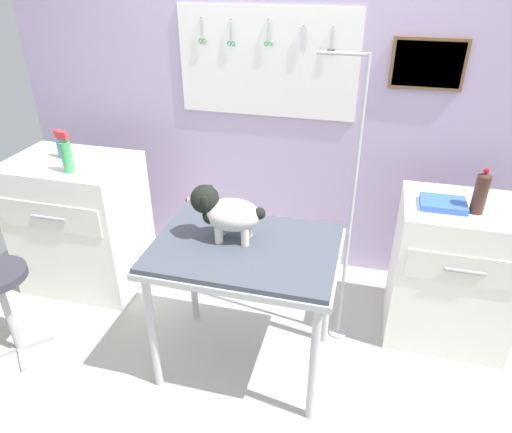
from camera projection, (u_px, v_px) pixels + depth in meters
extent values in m
cube|color=#AEADA3|center=(240.00, 379.00, 2.65)|extent=(4.40, 4.00, 0.04)
cube|color=#B2A0C5|center=(290.00, 113.00, 3.16)|extent=(4.00, 0.06, 2.30)
cube|color=white|center=(267.00, 63.00, 3.01)|extent=(1.18, 0.02, 0.69)
cylinder|color=gray|center=(202.00, 17.00, 2.96)|extent=(0.01, 0.02, 0.01)
cube|color=silver|center=(201.00, 29.00, 2.99)|extent=(0.01, 0.00, 0.11)
cube|color=silver|center=(203.00, 29.00, 2.99)|extent=(0.01, 0.00, 0.11)
torus|color=#3C924F|center=(200.00, 41.00, 3.03)|extent=(0.03, 0.01, 0.03)
torus|color=#3C924F|center=(204.00, 41.00, 3.02)|extent=(0.03, 0.01, 0.03)
cylinder|color=gray|center=(231.00, 19.00, 2.92)|extent=(0.01, 0.02, 0.01)
cube|color=silver|center=(230.00, 31.00, 2.95)|extent=(0.01, 0.00, 0.11)
cube|color=silver|center=(232.00, 31.00, 2.95)|extent=(0.01, 0.00, 0.11)
torus|color=#2D9255|center=(229.00, 43.00, 2.99)|extent=(0.03, 0.01, 0.03)
torus|color=#2D9255|center=(233.00, 43.00, 2.98)|extent=(0.03, 0.01, 0.03)
cylinder|color=gray|center=(269.00, 19.00, 2.87)|extent=(0.01, 0.02, 0.01)
cube|color=silver|center=(267.00, 31.00, 2.89)|extent=(0.01, 0.00, 0.11)
cube|color=silver|center=(269.00, 31.00, 2.89)|extent=(0.01, 0.00, 0.11)
torus|color=#3D9F55|center=(266.00, 44.00, 2.93)|extent=(0.03, 0.01, 0.03)
torus|color=#3D9F55|center=(270.00, 44.00, 2.93)|extent=(0.03, 0.01, 0.03)
cylinder|color=gray|center=(304.00, 26.00, 2.83)|extent=(0.01, 0.02, 0.01)
cube|color=silver|center=(303.00, 39.00, 2.86)|extent=(0.03, 0.01, 0.13)
cylinder|color=gray|center=(333.00, 27.00, 2.80)|extent=(0.01, 0.02, 0.01)
cube|color=silver|center=(331.00, 39.00, 2.82)|extent=(0.01, 0.00, 0.11)
cube|color=silver|center=(333.00, 39.00, 2.82)|extent=(0.01, 0.00, 0.11)
torus|color=black|center=(329.00, 52.00, 2.86)|extent=(0.03, 0.01, 0.03)
torus|color=black|center=(333.00, 52.00, 2.85)|extent=(0.03, 0.01, 0.03)
cube|color=brown|center=(428.00, 64.00, 2.77)|extent=(0.43, 0.02, 0.30)
cube|color=#A78848|center=(428.00, 64.00, 2.76)|extent=(0.39, 0.01, 0.26)
cylinder|color=#B7B7BC|center=(153.00, 333.00, 2.42)|extent=(0.04, 0.04, 0.74)
cylinder|color=#B7B7BC|center=(314.00, 364.00, 2.24)|extent=(0.04, 0.04, 0.74)
cylinder|color=#B7B7BC|center=(193.00, 271.00, 2.90)|extent=(0.04, 0.04, 0.74)
cylinder|color=#B7B7BC|center=(328.00, 292.00, 2.72)|extent=(0.04, 0.04, 0.74)
cube|color=#B7B7BC|center=(244.00, 253.00, 2.38)|extent=(0.96, 0.69, 0.03)
cube|color=#434955|center=(244.00, 247.00, 2.37)|extent=(0.93, 0.67, 0.03)
cylinder|color=#B7B7BC|center=(338.00, 332.00, 2.95)|extent=(0.11, 0.11, 0.01)
cylinder|color=#B7B7BC|center=(351.00, 216.00, 2.53)|extent=(0.02, 0.02, 1.70)
cylinder|color=#B7B7BC|center=(343.00, 54.00, 2.15)|extent=(0.24, 0.02, 0.02)
cylinder|color=silver|center=(219.00, 234.00, 2.36)|extent=(0.04, 0.04, 0.10)
cylinder|color=silver|center=(223.00, 226.00, 2.43)|extent=(0.04, 0.04, 0.10)
cylinder|color=silver|center=(245.00, 236.00, 2.34)|extent=(0.04, 0.04, 0.10)
cylinder|color=silver|center=(248.00, 228.00, 2.41)|extent=(0.04, 0.04, 0.10)
ellipsoid|color=silver|center=(232.00, 215.00, 2.34)|extent=(0.31, 0.21, 0.16)
ellipsoid|color=black|center=(213.00, 215.00, 2.36)|extent=(0.11, 0.14, 0.09)
sphere|color=black|center=(205.00, 199.00, 2.32)|extent=(0.14, 0.14, 0.14)
ellipsoid|color=silver|center=(193.00, 201.00, 2.34)|extent=(0.07, 0.06, 0.05)
sphere|color=black|center=(187.00, 200.00, 2.34)|extent=(0.02, 0.02, 0.02)
ellipsoid|color=black|center=(204.00, 203.00, 2.26)|extent=(0.05, 0.04, 0.08)
ellipsoid|color=black|center=(211.00, 192.00, 2.37)|extent=(0.05, 0.04, 0.08)
sphere|color=black|center=(259.00, 213.00, 2.31)|extent=(0.06, 0.06, 0.06)
cube|color=white|center=(81.00, 224.00, 3.22)|extent=(0.80, 0.56, 0.93)
cube|color=silver|center=(49.00, 217.00, 2.88)|extent=(0.70, 0.01, 0.19)
cylinder|color=#99999E|center=(48.00, 218.00, 2.87)|extent=(0.24, 0.02, 0.02)
cube|color=white|center=(452.00, 272.00, 2.76)|extent=(0.68, 0.52, 0.89)
cube|color=silver|center=(465.00, 271.00, 2.45)|extent=(0.60, 0.01, 0.18)
cylinder|color=#99999E|center=(465.00, 272.00, 2.44)|extent=(0.20, 0.02, 0.02)
cylinder|color=#9E9EA3|center=(9.00, 316.00, 2.69)|extent=(0.04, 0.04, 0.53)
cube|color=#9E9EA3|center=(37.00, 342.00, 2.86)|extent=(0.16, 0.16, 0.02)
cube|color=#9E9EA3|center=(18.00, 338.00, 2.89)|extent=(0.16, 0.16, 0.02)
cube|color=#9E9EA3|center=(2.00, 354.00, 2.78)|extent=(0.16, 0.16, 0.02)
cube|color=#9E9EA3|center=(22.00, 359.00, 2.74)|extent=(0.16, 0.16, 0.02)
cylinder|color=#42A15C|center=(67.00, 157.00, 2.79)|extent=(0.07, 0.07, 0.19)
cylinder|color=#42A15C|center=(64.00, 141.00, 2.74)|extent=(0.03, 0.03, 0.02)
cube|color=red|center=(62.00, 135.00, 2.73)|extent=(0.06, 0.04, 0.04)
cylinder|color=#2E67B2|center=(62.00, 148.00, 3.01)|extent=(0.06, 0.06, 0.12)
cylinder|color=#2E67B2|center=(60.00, 138.00, 2.98)|extent=(0.02, 0.02, 0.02)
cube|color=red|center=(58.00, 133.00, 2.96)|extent=(0.05, 0.03, 0.04)
cylinder|color=#43281F|center=(480.00, 194.00, 2.43)|extent=(0.07, 0.07, 0.21)
cone|color=#43281F|center=(485.00, 174.00, 2.38)|extent=(0.07, 0.07, 0.02)
cylinder|color=red|center=(486.00, 171.00, 2.37)|extent=(0.03, 0.03, 0.02)
cube|color=blue|center=(443.00, 204.00, 2.53)|extent=(0.24, 0.18, 0.04)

